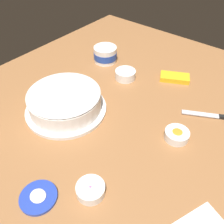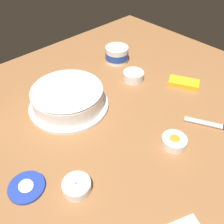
% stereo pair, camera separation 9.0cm
% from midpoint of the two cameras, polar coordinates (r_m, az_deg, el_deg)
% --- Properties ---
extents(ground_plane, '(1.54, 1.54, 0.00)m').
position_cam_midpoint_polar(ground_plane, '(0.91, 3.37, -2.87)').
color(ground_plane, '#936038').
extents(frosted_cake, '(0.32, 0.32, 0.10)m').
position_cam_midpoint_polar(frosted_cake, '(0.95, -13.78, 2.39)').
color(frosted_cake, white).
rests_on(frosted_cake, ground_plane).
extents(frosting_tub, '(0.12, 0.12, 0.08)m').
position_cam_midpoint_polar(frosting_tub, '(1.25, -3.73, 13.53)').
color(frosting_tub, white).
rests_on(frosting_tub, ground_plane).
extents(frosting_tub_lid, '(0.11, 0.11, 0.02)m').
position_cam_midpoint_polar(frosting_tub_lid, '(0.77, -20.52, -18.59)').
color(frosting_tub_lid, '#233DAD').
rests_on(frosting_tub_lid, ground_plane).
extents(spreading_knife, '(0.22, 0.13, 0.01)m').
position_cam_midpoint_polar(spreading_knife, '(0.99, 21.71, -1.12)').
color(spreading_knife, silver).
rests_on(spreading_knife, ground_plane).
extents(sprinkle_bowl_orange, '(0.09, 0.09, 0.03)m').
position_cam_midpoint_polar(sprinkle_bowl_orange, '(0.86, 12.28, -5.41)').
color(sprinkle_bowl_orange, white).
rests_on(sprinkle_bowl_orange, ground_plane).
extents(sprinkle_bowl_pink, '(0.08, 0.08, 0.03)m').
position_cam_midpoint_polar(sprinkle_bowl_pink, '(0.73, -8.82, -17.94)').
color(sprinkle_bowl_pink, white).
rests_on(sprinkle_bowl_pink, ground_plane).
extents(sprinkle_bowl_blue, '(0.09, 0.09, 0.04)m').
position_cam_midpoint_polar(sprinkle_bowl_blue, '(1.12, 0.88, 8.91)').
color(sprinkle_bowl_blue, white).
rests_on(sprinkle_bowl_blue, ground_plane).
extents(candy_box_lower, '(0.15, 0.12, 0.02)m').
position_cam_midpoint_polar(candy_box_lower, '(1.14, 12.50, 7.91)').
color(candy_box_lower, yellow).
rests_on(candy_box_lower, ground_plane).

